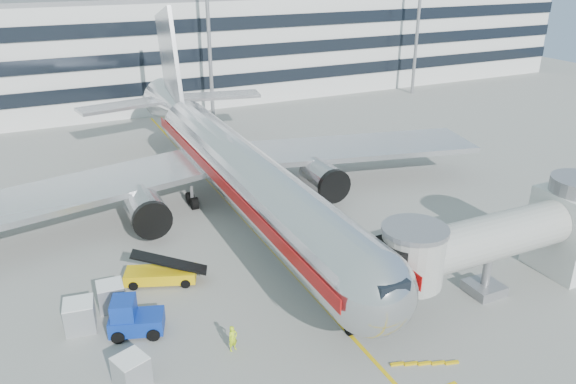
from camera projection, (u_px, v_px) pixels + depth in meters
name	position (u px, v px, depth m)	size (l,w,h in m)	color
ground	(292.00, 271.00, 40.28)	(180.00, 180.00, 0.00)	gray
lead_in_line	(242.00, 217.00, 48.60)	(0.25, 70.00, 0.01)	#DBB10B
main_jet	(233.00, 165.00, 48.38)	(50.95, 48.70, 16.06)	silver
jet_bridge	(511.00, 236.00, 36.90)	(17.80, 4.50, 7.00)	silver
terminal	(127.00, 48.00, 85.44)	(150.00, 24.25, 15.60)	silver
light_mast_centre	(207.00, 5.00, 72.55)	(2.40, 1.20, 25.45)	gray
belt_loader	(161.00, 274.00, 38.65)	(5.14, 3.34, 2.42)	#D6AB09
baggage_tug	(133.00, 318.00, 33.35)	(3.55, 2.81, 2.36)	navy
cargo_container_left	(80.00, 316.00, 33.78)	(1.97, 1.97, 1.85)	#ACAEB3
cargo_container_right	(111.00, 296.00, 35.87)	(1.70, 1.70, 1.72)	#ACAEB3
cargo_container_front	(131.00, 371.00, 29.46)	(2.01, 2.01, 1.66)	#ACAEB3
ramp_worker	(233.00, 338.00, 31.97)	(0.59, 0.38, 1.61)	#BCE217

